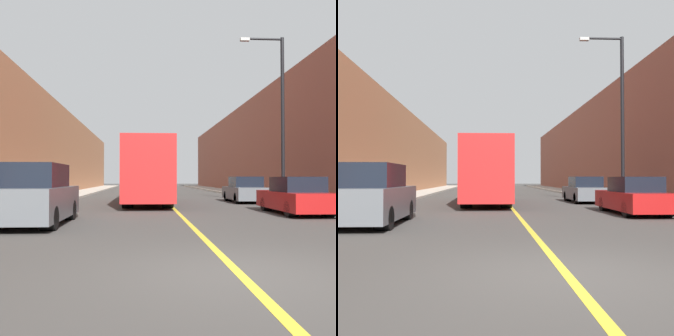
% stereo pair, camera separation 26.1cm
% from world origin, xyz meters
% --- Properties ---
extents(ground_plane, '(200.00, 200.00, 0.00)m').
position_xyz_m(ground_plane, '(0.00, 0.00, 0.00)').
color(ground_plane, '#3F3D3A').
extents(sidewalk_left, '(2.64, 72.00, 0.15)m').
position_xyz_m(sidewalk_left, '(-7.29, 30.00, 0.08)').
color(sidewalk_left, '#B2AA9E').
rests_on(sidewalk_left, ground).
extents(sidewalk_right, '(2.64, 72.00, 0.15)m').
position_xyz_m(sidewalk_right, '(7.29, 30.00, 0.08)').
color(sidewalk_right, '#B2AA9E').
rests_on(sidewalk_right, ground).
extents(building_row_left, '(4.00, 72.00, 7.88)m').
position_xyz_m(building_row_left, '(-10.61, 30.00, 3.94)').
color(building_row_left, '#B2724C').
rests_on(building_row_left, ground).
extents(building_row_right, '(4.00, 72.00, 8.97)m').
position_xyz_m(building_row_right, '(10.61, 30.00, 4.48)').
color(building_row_right, brown).
rests_on(building_row_right, ground).
extents(road_center_line, '(0.16, 72.00, 0.01)m').
position_xyz_m(road_center_line, '(0.00, 30.00, 0.00)').
color(road_center_line, gold).
rests_on(road_center_line, ground).
extents(bus, '(2.48, 10.92, 3.41)m').
position_xyz_m(bus, '(-1.24, 16.61, 1.83)').
color(bus, '#AD1E1E').
rests_on(bus, ground).
extents(parked_suv_left, '(1.98, 4.61, 1.89)m').
position_xyz_m(parked_suv_left, '(-4.83, 6.53, 0.87)').
color(parked_suv_left, '#51565B').
rests_on(parked_suv_left, ground).
extents(car_right_near, '(1.79, 4.76, 1.50)m').
position_xyz_m(car_right_near, '(4.72, 9.78, 0.68)').
color(car_right_near, maroon).
rests_on(car_right_near, ground).
extents(car_right_mid, '(1.85, 4.51, 1.54)m').
position_xyz_m(car_right_mid, '(4.65, 17.45, 0.69)').
color(car_right_mid, '#51565B').
rests_on(car_right_mid, ground).
extents(street_lamp_right, '(2.46, 0.24, 9.14)m').
position_xyz_m(street_lamp_right, '(6.09, 15.40, 5.25)').
color(street_lamp_right, black).
rests_on(street_lamp_right, sidewalk_right).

